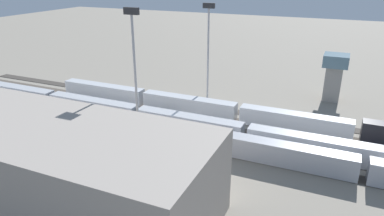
# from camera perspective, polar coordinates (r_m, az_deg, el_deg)

# --- Properties ---
(ground_plane) EXTENTS (400.00, 400.00, 0.00)m
(ground_plane) POSITION_cam_1_polar(r_m,az_deg,el_deg) (78.13, -0.47, -2.34)
(ground_plane) COLOR gray
(track_bed_0) EXTENTS (140.00, 2.80, 0.12)m
(track_bed_0) POSITION_cam_1_polar(r_m,az_deg,el_deg) (86.63, 2.22, 0.15)
(track_bed_0) COLOR #3D3833
(track_bed_0) RESTS_ON ground_plane
(track_bed_1) EXTENTS (140.00, 2.80, 0.12)m
(track_bed_1) POSITION_cam_1_polar(r_m,az_deg,el_deg) (82.33, 0.95, -1.01)
(track_bed_1) COLOR #4C443D
(track_bed_1) RESTS_ON ground_plane
(track_bed_2) EXTENTS (140.00, 2.80, 0.12)m
(track_bed_2) POSITION_cam_1_polar(r_m,az_deg,el_deg) (78.11, -0.47, -2.30)
(track_bed_2) COLOR #3D3833
(track_bed_2) RESTS_ON ground_plane
(track_bed_3) EXTENTS (140.00, 2.80, 0.12)m
(track_bed_3) POSITION_cam_1_polar(r_m,az_deg,el_deg) (73.99, -2.05, -3.73)
(track_bed_3) COLOR #3D3833
(track_bed_3) RESTS_ON ground_plane
(track_bed_4) EXTENTS (140.00, 2.80, 0.12)m
(track_bed_4) POSITION_cam_1_polar(r_m,az_deg,el_deg) (69.98, -3.83, -5.33)
(track_bed_4) COLOR #4C443D
(track_bed_4) RESTS_ON ground_plane
(train_on_track_1) EXTENTS (90.60, 3.00, 4.40)m
(train_on_track_1) POSITION_cam_1_polar(r_m,az_deg,el_deg) (78.98, 6.53, -0.57)
(train_on_track_1) COLOR black
(train_on_track_1) RESTS_ON ground_plane
(train_on_track_3) EXTENTS (119.80, 3.00, 3.80)m
(train_on_track_3) POSITION_cam_1_polar(r_m,az_deg,el_deg) (72.37, -0.59, -2.61)
(train_on_track_3) COLOR #B7BABF
(train_on_track_3) RESTS_ON ground_plane
(train_on_track_4) EXTENTS (119.80, 3.00, 3.80)m
(train_on_track_4) POSITION_cam_1_polar(r_m,az_deg,el_deg) (69.73, -4.91, -3.67)
(train_on_track_4) COLOR #A8AAB2
(train_on_track_4) RESTS_ON ground_plane
(light_mast_0) EXTENTS (2.80, 0.70, 24.58)m
(light_mast_0) POSITION_cam_1_polar(r_m,az_deg,el_deg) (84.68, 2.66, 10.80)
(light_mast_0) COLOR #9EA0A5
(light_mast_0) RESTS_ON ground_plane
(light_mast_1) EXTENTS (2.80, 0.70, 25.71)m
(light_mast_1) POSITION_cam_1_polar(r_m,az_deg,el_deg) (63.92, -9.33, 7.58)
(light_mast_1) COLOR #9EA0A5
(light_mast_1) RESTS_ON ground_plane
(maintenance_shed) EXTENTS (56.82, 18.21, 12.35)m
(maintenance_shed) POSITION_cam_1_polar(r_m,az_deg,el_deg) (56.79, -25.57, -7.39)
(maintenance_shed) COLOR #9E9389
(maintenance_shed) RESTS_ON ground_plane
(control_tower) EXTENTS (6.00, 6.00, 12.03)m
(control_tower) POSITION_cam_1_polar(r_m,az_deg,el_deg) (96.32, 22.05, 5.18)
(control_tower) COLOR gray
(control_tower) RESTS_ON ground_plane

